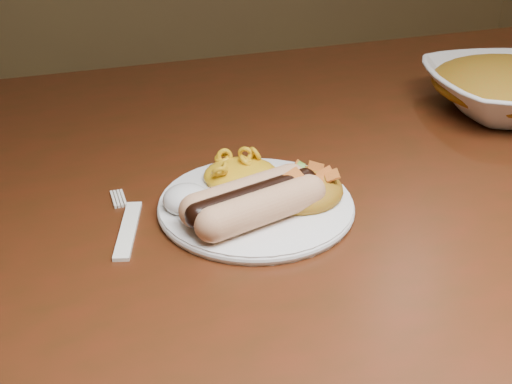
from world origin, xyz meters
name	(u,v)px	position (x,y,z in m)	size (l,w,h in m)	color
table	(321,225)	(0.00, 0.00, 0.66)	(1.60, 0.90, 0.75)	#45180B
plate	(256,205)	(-0.12, -0.08, 0.76)	(0.20, 0.20, 0.01)	white
hotdog	(254,200)	(-0.13, -0.11, 0.78)	(0.13, 0.09, 0.03)	beige
mac_and_cheese	(240,165)	(-0.12, -0.03, 0.78)	(0.08, 0.07, 0.03)	gold
sour_cream	(186,194)	(-0.19, -0.07, 0.77)	(0.05, 0.05, 0.03)	white
taco_salad	(300,182)	(-0.07, -0.09, 0.78)	(0.09, 0.09, 0.04)	#BE3A04
fork	(128,230)	(-0.25, -0.08, 0.75)	(0.02, 0.14, 0.00)	white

